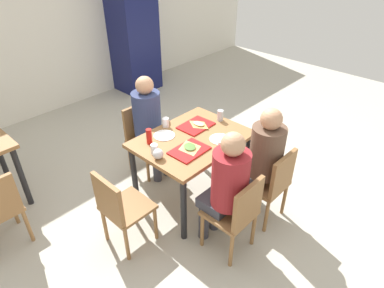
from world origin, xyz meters
name	(u,v)px	position (x,y,z in m)	size (l,w,h in m)	color
ground_plane	(192,196)	(0.00, 0.00, -0.01)	(10.00, 10.00, 0.02)	#B2AD9E
back_wall	(33,23)	(0.00, 3.20, 1.40)	(10.00, 0.10, 2.80)	silver
main_table	(192,146)	(0.00, 0.00, 0.67)	(1.12, 0.84, 0.78)	olive
chair_near_left	(237,212)	(-0.28, -0.81, 0.48)	(0.40, 0.40, 0.83)	olive
chair_near_right	(272,182)	(0.28, -0.81, 0.48)	(0.40, 0.40, 0.83)	olive
chair_far_side	(143,134)	(0.00, 0.81, 0.48)	(0.40, 0.40, 0.83)	olive
chair_left_end	(119,207)	(-0.95, 0.00, 0.48)	(0.40, 0.40, 0.83)	olive
person_in_red	(226,183)	(-0.28, -0.67, 0.73)	(0.32, 0.42, 1.24)	#383842
person_in_brown_jacket	(263,156)	(0.28, -0.67, 0.73)	(0.32, 0.42, 1.24)	#383842
person_far_side	(149,120)	(0.00, 0.67, 0.73)	(0.32, 0.42, 1.24)	#383842
tray_red_near	(189,150)	(-0.20, -0.15, 0.78)	(0.36, 0.26, 0.02)	red
tray_red_far	(196,126)	(0.20, 0.13, 0.78)	(0.36, 0.26, 0.02)	red
paper_plate_center	(164,135)	(-0.17, 0.23, 0.78)	(0.22, 0.22, 0.01)	white
paper_plate_near_edge	(220,139)	(0.17, -0.23, 0.78)	(0.22, 0.22, 0.01)	white
pizza_slice_a	(190,147)	(-0.17, -0.13, 0.80)	(0.24, 0.26, 0.02)	#DBAD60
pizza_slice_b	(199,124)	(0.22, 0.11, 0.80)	(0.13, 0.20, 0.02)	tan
plastic_cup_a	(166,122)	(-0.03, 0.36, 0.83)	(0.07, 0.07, 0.10)	white
plastic_cup_b	(222,146)	(0.03, -0.36, 0.83)	(0.07, 0.07, 0.10)	white
plastic_cup_c	(154,149)	(-0.45, 0.06, 0.83)	(0.07, 0.07, 0.10)	white
soda_can	(220,115)	(0.48, 0.02, 0.84)	(0.07, 0.07, 0.12)	#B7BCC6
condiment_bottle	(149,136)	(-0.36, 0.23, 0.86)	(0.06, 0.06, 0.16)	red
foil_bundle	(158,154)	(-0.48, -0.02, 0.83)	(0.10, 0.10, 0.10)	silver
drink_fridge	(134,37)	(1.54, 2.85, 0.95)	(0.70, 0.60, 1.90)	#14194C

